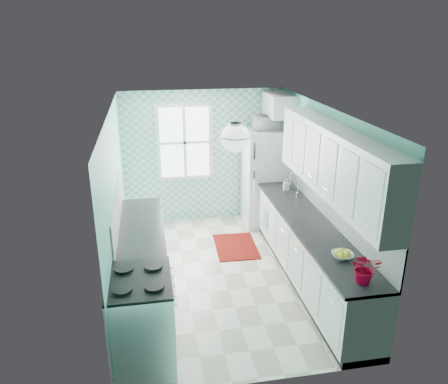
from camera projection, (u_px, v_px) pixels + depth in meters
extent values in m
cube|color=white|center=(224.00, 275.00, 6.67)|extent=(3.00, 4.40, 0.02)
cube|color=white|center=(224.00, 110.00, 5.78)|extent=(3.00, 4.40, 0.02)
cube|color=#62C3AF|center=(203.00, 156.00, 8.27)|extent=(3.00, 0.02, 2.50)
cube|color=#62C3AF|center=(264.00, 281.00, 4.19)|extent=(3.00, 0.02, 2.50)
cube|color=#62C3AF|center=(115.00, 205.00, 5.98)|extent=(0.02, 4.40, 2.50)
cube|color=#62C3AF|center=(324.00, 192.00, 6.48)|extent=(0.02, 4.40, 2.50)
cube|color=#65C3BC|center=(203.00, 157.00, 8.24)|extent=(3.00, 0.01, 2.50)
cube|color=white|center=(185.00, 142.00, 8.06)|extent=(1.04, 0.05, 1.44)
cube|color=white|center=(185.00, 143.00, 8.04)|extent=(0.90, 0.02, 1.30)
cube|color=white|center=(333.00, 205.00, 6.12)|extent=(0.02, 3.60, 0.51)
cube|color=white|center=(117.00, 211.00, 5.93)|extent=(0.02, 2.15, 0.51)
cube|color=white|center=(333.00, 162.00, 5.67)|extent=(0.33, 3.20, 0.90)
cube|color=white|center=(277.00, 105.00, 7.78)|extent=(0.40, 0.74, 0.40)
cylinder|color=silver|center=(236.00, 125.00, 5.06)|extent=(0.14, 0.14, 0.04)
cylinder|color=silver|center=(236.00, 130.00, 5.08)|extent=(0.02, 0.02, 0.12)
sphere|color=white|center=(235.00, 138.00, 5.11)|extent=(0.34, 0.34, 0.34)
cube|color=white|center=(310.00, 254.00, 6.34)|extent=(0.60, 3.60, 0.90)
cube|color=black|center=(311.00, 225.00, 6.17)|extent=(0.63, 3.60, 0.04)
cube|color=white|center=(142.00, 257.00, 6.24)|extent=(0.60, 2.15, 0.90)
cube|color=black|center=(141.00, 228.00, 6.08)|extent=(0.63, 2.15, 0.04)
cube|color=silver|center=(265.00, 177.00, 8.16)|extent=(0.79, 0.75, 1.81)
cube|color=silver|center=(272.00, 162.00, 7.67)|extent=(0.77, 0.01, 0.02)
cube|color=silver|center=(254.00, 151.00, 7.52)|extent=(0.03, 0.03, 0.30)
cube|color=silver|center=(254.00, 185.00, 7.75)|extent=(0.03, 0.03, 0.54)
cube|color=silver|center=(142.00, 320.00, 4.78)|extent=(0.68, 0.86, 1.02)
cube|color=black|center=(139.00, 280.00, 4.60)|extent=(0.68, 0.86, 0.03)
cube|color=black|center=(173.00, 312.00, 4.82)|extent=(0.01, 0.57, 0.34)
cube|color=silver|center=(288.00, 197.00, 7.19)|extent=(0.47, 0.39, 0.12)
cylinder|color=silver|center=(298.00, 185.00, 7.15)|extent=(0.02, 0.02, 0.30)
torus|color=silver|center=(295.00, 174.00, 7.07)|extent=(0.16, 0.02, 0.16)
cube|color=maroon|center=(236.00, 246.00, 7.51)|extent=(0.72, 1.01, 0.02)
cube|color=#5EBBAE|center=(266.00, 218.00, 7.45)|extent=(0.07, 0.21, 0.32)
imported|color=white|center=(342.00, 256.00, 5.23)|extent=(0.29, 0.29, 0.06)
imported|color=#B40E1A|center=(366.00, 268.00, 4.67)|extent=(0.39, 0.36, 0.35)
imported|color=#89A7BE|center=(286.00, 184.00, 7.39)|extent=(0.10, 0.10, 0.21)
imported|color=silver|center=(267.00, 122.00, 7.80)|extent=(0.48, 0.33, 0.26)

